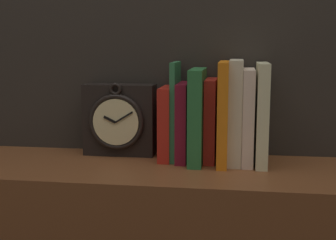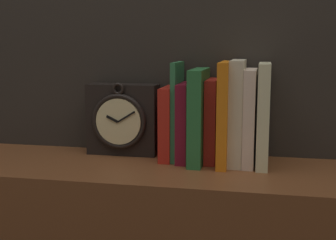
% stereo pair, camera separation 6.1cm
% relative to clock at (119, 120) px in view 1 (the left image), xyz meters
% --- Properties ---
extents(clock, '(0.18, 0.08, 0.18)m').
position_rel_clock_xyz_m(clock, '(0.00, 0.00, 0.00)').
color(clock, black).
rests_on(clock, bookshelf).
extents(book_slot0_red, '(0.03, 0.12, 0.17)m').
position_rel_clock_xyz_m(book_slot0_red, '(0.12, -0.02, -0.00)').
color(book_slot0_red, red).
rests_on(book_slot0_red, bookshelf).
extents(book_slot1_green, '(0.01, 0.12, 0.23)m').
position_rel_clock_xyz_m(book_slot1_green, '(0.14, -0.02, 0.03)').
color(book_slot1_green, '#307546').
rests_on(book_slot1_green, bookshelf).
extents(book_slot2_maroon, '(0.03, 0.13, 0.19)m').
position_rel_clock_xyz_m(book_slot2_maroon, '(0.16, -0.03, 0.00)').
color(book_slot2_maroon, maroon).
rests_on(book_slot2_maroon, bookshelf).
extents(book_slot3_green, '(0.03, 0.16, 0.22)m').
position_rel_clock_xyz_m(book_slot3_green, '(0.20, -0.04, 0.02)').
color(book_slot3_green, '#296D37').
rests_on(book_slot3_green, bookshelf).
extents(book_slot4_red, '(0.03, 0.12, 0.20)m').
position_rel_clock_xyz_m(book_slot4_red, '(0.23, -0.02, 0.01)').
color(book_slot4_red, '#AD261C').
rests_on(book_slot4_red, bookshelf).
extents(book_slot5_orange, '(0.02, 0.16, 0.24)m').
position_rel_clock_xyz_m(book_slot5_orange, '(0.26, -0.04, 0.03)').
color(book_slot5_orange, orange).
rests_on(book_slot5_orange, bookshelf).
extents(book_slot6_cream, '(0.03, 0.14, 0.24)m').
position_rel_clock_xyz_m(book_slot6_cream, '(0.29, -0.03, 0.03)').
color(book_slot6_cream, beige).
rests_on(book_slot6_cream, bookshelf).
extents(book_slot7_cream, '(0.03, 0.14, 0.22)m').
position_rel_clock_xyz_m(book_slot7_cream, '(0.32, -0.03, 0.02)').
color(book_slot7_cream, beige).
rests_on(book_slot7_cream, bookshelf).
extents(book_slot8_cream, '(0.03, 0.15, 0.23)m').
position_rel_clock_xyz_m(book_slot8_cream, '(0.35, -0.04, 0.03)').
color(book_slot8_cream, beige).
rests_on(book_slot8_cream, bookshelf).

